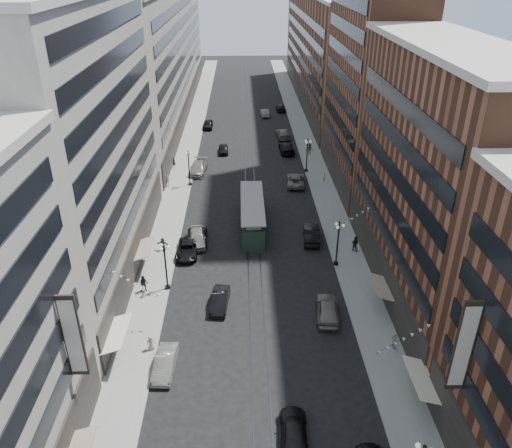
{
  "coord_description": "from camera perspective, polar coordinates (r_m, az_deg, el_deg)",
  "views": [
    {
      "loc": [
        -1.27,
        -15.21,
        30.73
      ],
      "look_at": [
        0.21,
        32.92,
        5.0
      ],
      "focal_mm": 35.0,
      "sensor_mm": 36.0,
      "label": 1
    }
  ],
  "objects": [
    {
      "name": "streetcar",
      "position": [
        63.73,
        -0.42,
        0.99
      ],
      "size": [
        2.9,
        13.12,
        3.63
      ],
      "color": "#203227",
      "rests_on": "ground"
    },
    {
      "name": "pedestrian_2",
      "position": [
        53.02,
        -12.69,
        -6.68
      ],
      "size": [
        0.92,
        0.53,
        1.86
      ],
      "primitive_type": "imported",
      "rotation": [
        0.0,
        0.0,
        0.04
      ],
      "color": "black",
      "rests_on": "sidewalk_west"
    },
    {
      "name": "pedestrian_extra_0",
      "position": [
        84.0,
        -9.35,
        6.96
      ],
      "size": [
        0.69,
        0.65,
        1.58
      ],
      "primitive_type": "imported",
      "rotation": [
        0.0,
        0.0,
        0.64
      ],
      "color": "black",
      "rests_on": "sidewalk_west"
    },
    {
      "name": "car_extra_0",
      "position": [
        97.77,
        3.11,
        10.29
      ],
      "size": [
        2.68,
        6.03,
        1.72
      ],
      "primitive_type": "imported",
      "rotation": [
        0.0,
        0.0,
        3.19
      ],
      "color": "#646259",
      "rests_on": "ground"
    },
    {
      "name": "building_east_mid",
      "position": [
        50.51,
        19.66,
        4.65
      ],
      "size": [
        8.0,
        30.0,
        24.0
      ],
      "primitive_type": "cube",
      "color": "brown",
      "rests_on": "ground"
    },
    {
      "name": "car_extra_1",
      "position": [
        116.44,
        2.84,
        13.14
      ],
      "size": [
        2.01,
        4.92,
        1.43
      ],
      "primitive_type": "imported",
      "rotation": [
        0.0,
        0.0,
        3.14
      ],
      "color": "black",
      "rests_on": "ground"
    },
    {
      "name": "pedestrian_4",
      "position": [
        46.69,
        15.57,
        -12.79
      ],
      "size": [
        0.69,
        1.01,
        1.58
      ],
      "primitive_type": "imported",
      "rotation": [
        0.0,
        0.0,
        1.89
      ],
      "color": "#B8AC99",
      "rests_on": "sidewalk_east"
    },
    {
      "name": "lamppost_sw_mid",
      "position": [
        75.87,
        -7.68,
        6.5
      ],
      "size": [
        1.03,
        1.14,
        5.52
      ],
      "color": "black",
      "rests_on": "sidewalk_west"
    },
    {
      "name": "car_14",
      "position": [
        112.08,
        1.0,
        12.6
      ],
      "size": [
        1.86,
        4.73,
        1.53
      ],
      "primitive_type": "imported",
      "rotation": [
        0.0,
        0.0,
        3.19
      ],
      "color": "gray",
      "rests_on": "ground"
    },
    {
      "name": "car_12",
      "position": [
        90.13,
        3.52,
        8.72
      ],
      "size": [
        2.69,
        6.11,
        1.74
      ],
      "primitive_type": "imported",
      "rotation": [
        0.0,
        0.0,
        3.18
      ],
      "color": "black",
      "rests_on": "ground"
    },
    {
      "name": "building_west_mid",
      "position": [
        53.4,
        -19.0,
        8.32
      ],
      "size": [
        8.0,
        36.0,
        28.0
      ],
      "primitive_type": "cube",
      "color": "#A29E90",
      "rests_on": "ground"
    },
    {
      "name": "lamppost_se_far",
      "position": [
        55.69,
        9.32,
        -2.04
      ],
      "size": [
        1.03,
        1.14,
        5.52
      ],
      "color": "black",
      "rests_on": "sidewalk_east"
    },
    {
      "name": "lamppost_sw_far",
      "position": [
        51.9,
        -10.3,
        -4.57
      ],
      "size": [
        1.03,
        1.14,
        5.52
      ],
      "color": "black",
      "rests_on": "sidewalk_west"
    },
    {
      "name": "sidewalk_west",
      "position": [
        91.08,
        -7.86,
        8.18
      ],
      "size": [
        4.0,
        180.0,
        0.15
      ],
      "primitive_type": "cube",
      "color": "gray",
      "rests_on": "ground"
    },
    {
      "name": "pedestrian_9",
      "position": [
        89.12,
        6.14,
        8.54
      ],
      "size": [
        1.25,
        0.56,
        1.9
      ],
      "primitive_type": "imported",
      "rotation": [
        0.0,
        0.0,
        -0.05
      ],
      "color": "black",
      "rests_on": "sidewalk_east"
    },
    {
      "name": "pedestrian_8",
      "position": [
        77.93,
        7.78,
        5.34
      ],
      "size": [
        0.65,
        0.61,
        1.5
      ],
      "primitive_type": "imported",
      "rotation": [
        0.0,
        0.0,
        3.75
      ],
      "color": "#A69E89",
      "rests_on": "sidewalk_east"
    },
    {
      "name": "ground",
      "position": [
        81.25,
        -0.73,
        5.89
      ],
      "size": [
        220.0,
        220.0,
        0.0
      ],
      "primitive_type": "plane",
      "color": "black",
      "rests_on": "ground"
    },
    {
      "name": "car_2",
      "position": [
        58.79,
        -7.85,
        -2.85
      ],
      "size": [
        2.53,
        5.33,
        1.47
      ],
      "primitive_type": "imported",
      "rotation": [
        0.0,
        0.0,
        -0.02
      ],
      "color": "black",
      "rests_on": "ground"
    },
    {
      "name": "car_9",
      "position": [
        104.0,
        -5.53,
        11.27
      ],
      "size": [
        2.02,
        4.85,
        1.64
      ],
      "primitive_type": "imported",
      "rotation": [
        0.0,
        0.0,
        -0.02
      ],
      "color": "black",
      "rests_on": "ground"
    },
    {
      "name": "pedestrian_5",
      "position": [
        59.84,
        -10.6,
        -2.27
      ],
      "size": [
        1.52,
        0.73,
        1.58
      ],
      "primitive_type": "imported",
      "rotation": [
        0.0,
        0.0,
        -0.22
      ],
      "color": "black",
      "rests_on": "sidewalk_west"
    },
    {
      "name": "car_7",
      "position": [
        60.85,
        -6.74,
        -1.64
      ],
      "size": [
        2.65,
        5.33,
        1.45
      ],
      "primitive_type": "imported",
      "rotation": [
        0.0,
        0.0,
        0.05
      ],
      "color": "black",
      "rests_on": "ground"
    },
    {
      "name": "building_east_tower",
      "position": [
        74.16,
        13.33,
        19.89
      ],
      "size": [
        8.0,
        26.0,
        42.0
      ],
      "primitive_type": "cube",
      "color": "brown",
      "rests_on": "ground"
    },
    {
      "name": "pedestrian_6",
      "position": [
        76.68,
        -10.07,
        4.86
      ],
      "size": [
        1.1,
        0.75,
        1.71
      ],
      "primitive_type": "imported",
      "rotation": [
        0.0,
        0.0,
        3.47
      ],
      "color": "beige",
      "rests_on": "sidewalk_west"
    },
    {
      "name": "car_10",
      "position": [
        61.45,
        6.35,
        -1.13
      ],
      "size": [
        2.31,
        5.5,
        1.77
      ],
      "primitive_type": "imported",
      "rotation": [
        0.0,
        0.0,
        3.06
      ],
      "color": "black",
      "rests_on": "ground"
    },
    {
      "name": "car_11",
      "position": [
        76.65,
        4.55,
        5.03
      ],
      "size": [
        3.1,
        5.91,
        1.59
      ],
      "primitive_type": "imported",
      "rotation": [
        0.0,
        0.0,
        3.06
      ],
      "color": "slate",
      "rests_on": "ground"
    },
    {
      "name": "car_8",
      "position": [
        81.35,
        -6.63,
        6.39
      ],
      "size": [
        3.03,
        6.23,
        1.75
      ],
      "primitive_type": "imported",
      "rotation": [
        0.0,
        0.0,
        -0.1
      ],
      "color": "slate",
      "rests_on": "ground"
    },
    {
      "name": "building_west_far",
      "position": [
        113.71,
        -10.23,
        18.73
      ],
      "size": [
        8.0,
        90.0,
        26.0
      ],
      "primitive_type": "cube",
      "color": "#A29E90",
      "rests_on": "ground"
    },
    {
      "name": "car_6",
      "position": [
        38.9,
        4.33,
        -22.51
      ],
      "size": [
        2.21,
        4.95,
        1.41
      ],
      "primitive_type": "imported",
      "rotation": [
        0.0,
        0.0,
        3.09
      ],
      "color": "black",
      "rests_on": "ground"
    },
    {
      "name": "pedestrian_7",
      "position": [
        59.77,
        11.25,
        -2.19
      ],
      "size": [
        1.05,
        0.96,
        1.91
      ],
      "primitive_type": "imported",
      "rotation": [
        0.0,
        0.0,
        2.51
      ],
      "color": "black",
      "rests_on": "sidewalk_east"
    },
    {
      "name": "sidewalk_east",
      "position": [
        91.38,
        6.13,
        8.35
      ],
      "size": [
        4.0,
        180.0,
        0.15
      ],
      "primitive_type": "cube",
      "color": "gray",
      "rests_on": "ground"
    },
    {
      "name": "rail_west",
      "position": [
        90.58,
        -1.3,
        8.28
      ],
      "size": [
        0.12,
        180.0,
        0.02
      ],
      "primitive_type": "cube",
      "color": "#2D2D33",
      "rests_on": "ground"
    },
    {
      "name": "car_extra_2",
      "position": [
        60.71,
        -6.76,
        -1.55
      ],
      "size": [
        2.6,
        5.36,
        1.76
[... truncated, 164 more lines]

